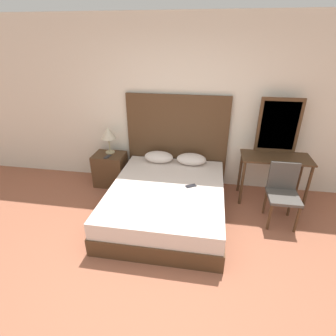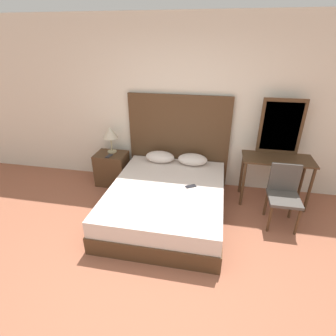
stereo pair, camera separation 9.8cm
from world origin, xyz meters
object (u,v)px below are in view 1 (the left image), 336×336
nightstand (110,169)px  vanity_desk (275,165)px  phone_on_bed (191,186)px  table_lamp (108,134)px  phone_on_nightstand (107,157)px  bed (167,201)px  chair (283,190)px

nightstand → vanity_desk: bearing=-1.7°
phone_on_bed → table_lamp: size_ratio=0.37×
phone_on_bed → nightstand: bearing=155.5°
phone_on_bed → phone_on_nightstand: (-1.45, 0.56, 0.10)m
phone_on_bed → bed: bearing=-167.2°
bed → phone_on_nightstand: (-1.12, 0.64, 0.34)m
nightstand → vanity_desk: (2.68, -0.08, 0.34)m
phone_on_nightstand → vanity_desk: size_ratio=0.16×
table_lamp → chair: (2.73, -0.66, -0.42)m
bed → nightstand: 1.36m
bed → table_lamp: (-1.14, 0.83, 0.67)m
phone_on_bed → vanity_desk: (1.22, 0.59, 0.15)m
bed → phone_on_bed: (0.33, 0.08, 0.24)m
table_lamp → chair: 2.84m
nightstand → phone_on_nightstand: bearing=-81.6°
table_lamp → vanity_desk: (2.69, -0.16, -0.28)m
bed → chair: (1.59, 0.16, 0.25)m
bed → chair: 1.62m
table_lamp → nightstand: bearing=-87.5°
vanity_desk → chair: bearing=-85.6°
phone_on_bed → vanity_desk: vanity_desk is taller
nightstand → chair: size_ratio=0.67×
bed → phone_on_bed: bearing=12.8°
phone_on_nightstand → chair: (2.71, -0.48, -0.09)m
phone_on_nightstand → vanity_desk: vanity_desk is taller
phone_on_nightstand → vanity_desk: (2.67, 0.02, 0.05)m
bed → nightstand: (-1.13, 0.74, 0.05)m
phone_on_bed → phone_on_nightstand: bearing=158.7°
phone_on_bed → phone_on_nightstand: phone_on_nightstand is taller
bed → phone_on_nightstand: 1.33m
bed → table_lamp: 1.56m
nightstand → phone_on_nightstand: 0.31m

